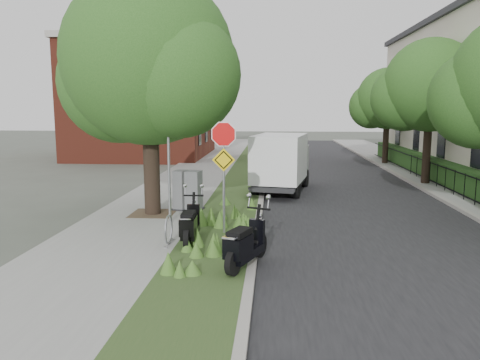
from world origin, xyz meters
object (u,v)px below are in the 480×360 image
object	(u,v)px
box_truck	(281,160)
utility_cabinet	(188,191)
scooter_near	(190,228)
scooter_far	(243,249)
sign_assembly	(224,154)

from	to	relation	value
box_truck	utility_cabinet	size ratio (longest dim) A/B	3.66
scooter_near	utility_cabinet	xyz separation A→B (m)	(-0.80, 4.07, 0.22)
scooter_far	box_truck	bearing A→B (deg)	84.48
scooter_far	utility_cabinet	bearing A→B (deg)	111.31
sign_assembly	utility_cabinet	bearing A→B (deg)	118.06
scooter_near	utility_cabinet	distance (m)	4.16
scooter_near	scooter_far	size ratio (longest dim) A/B	1.00
scooter_near	scooter_far	xyz separation A→B (m)	(1.48, -1.76, 0.02)
sign_assembly	scooter_near	size ratio (longest dim) A/B	1.76
scooter_far	scooter_near	bearing A→B (deg)	130.10
sign_assembly	scooter_far	bearing A→B (deg)	-76.11
box_truck	utility_cabinet	bearing A→B (deg)	-127.35
scooter_near	scooter_far	world-z (taller)	scooter_far
sign_assembly	utility_cabinet	world-z (taller)	sign_assembly
scooter_near	scooter_far	bearing A→B (deg)	-49.90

